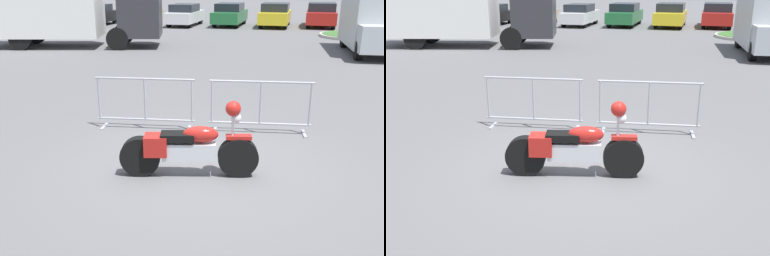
{
  "view_description": "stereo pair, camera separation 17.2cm",
  "coord_description": "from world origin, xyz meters",
  "views": [
    {
      "loc": [
        0.62,
        -6.4,
        2.93
      ],
      "look_at": [
        -0.14,
        0.08,
        0.65
      ],
      "focal_mm": 40.0,
      "sensor_mm": 36.0,
      "label": 1
    },
    {
      "loc": [
        0.79,
        -6.38,
        2.93
      ],
      "look_at": [
        -0.14,
        0.08,
        0.65
      ],
      "focal_mm": 40.0,
      "sensor_mm": 36.0,
      "label": 2
    }
  ],
  "objects": [
    {
      "name": "box_truck",
      "position": [
        -7.34,
        12.5,
        1.64
      ],
      "size": [
        7.91,
        3.14,
        2.98
      ],
      "rotation": [
        0.0,
        0.0,
        0.12
      ],
      "color": "white",
      "rests_on": "ground"
    },
    {
      "name": "parked_car_green",
      "position": [
        -0.28,
        22.69,
        0.74
      ],
      "size": [
        2.37,
        4.49,
        1.45
      ],
      "rotation": [
        0.0,
        0.0,
        1.42
      ],
      "color": "#236B38",
      "rests_on": "ground"
    },
    {
      "name": "ground_plane",
      "position": [
        0.0,
        0.0,
        0.0
      ],
      "size": [
        120.0,
        120.0,
        0.0
      ],
      "primitive_type": "plane",
      "color": "#5B5B5E"
    },
    {
      "name": "parked_car_yellow",
      "position": [
        2.66,
        22.48,
        0.75
      ],
      "size": [
        2.43,
        4.6,
        1.49
      ],
      "rotation": [
        0.0,
        0.0,
        1.42
      ],
      "color": "yellow",
      "rests_on": "ground"
    },
    {
      "name": "parked_car_red",
      "position": [
        5.6,
        22.8,
        0.76
      ],
      "size": [
        2.46,
        4.67,
        1.51
      ],
      "rotation": [
        0.0,
        0.0,
        1.42
      ],
      "color": "#B21E19",
      "rests_on": "ground"
    },
    {
      "name": "delivery_van",
      "position": [
        5.93,
        12.29,
        1.24
      ],
      "size": [
        2.21,
        5.09,
        2.31
      ],
      "rotation": [
        0.0,
        0.0,
        -1.62
      ],
      "color": "#B2B7BC",
      "rests_on": "ground"
    },
    {
      "name": "parked_car_white",
      "position": [
        -3.23,
        22.42,
        0.71
      ],
      "size": [
        2.27,
        4.31,
        1.39
      ],
      "rotation": [
        0.0,
        0.0,
        1.42
      ],
      "color": "white",
      "rests_on": "ground"
    },
    {
      "name": "motorcycle",
      "position": [
        -0.14,
        -0.32,
        0.46
      ],
      "size": [
        2.16,
        0.41,
        1.22
      ],
      "rotation": [
        0.0,
        0.0,
        0.1
      ],
      "color": "black",
      "rests_on": "ground"
    },
    {
      "name": "parked_car_tan",
      "position": [
        -6.17,
        22.63,
        0.72
      ],
      "size": [
        2.3,
        4.37,
        1.41
      ],
      "rotation": [
        0.0,
        0.0,
        1.42
      ],
      "color": "tan",
      "rests_on": "ground"
    },
    {
      "name": "planter_island",
      "position": [
        6.67,
        17.45,
        0.36
      ],
      "size": [
        3.8,
        3.8,
        1.1
      ],
      "color": "#ADA89E",
      "rests_on": "ground"
    },
    {
      "name": "crowd_barrier_near",
      "position": [
        -1.3,
        1.79,
        0.55
      ],
      "size": [
        2.02,
        0.45,
        1.07
      ],
      "rotation": [
        0.0,
        0.0,
        0.01
      ],
      "color": "#9EA0A5",
      "rests_on": "ground"
    },
    {
      "name": "parked_car_black",
      "position": [
        -9.11,
        22.03,
        0.69
      ],
      "size": [
        2.21,
        4.19,
        1.36
      ],
      "rotation": [
        0.0,
        0.0,
        1.42
      ],
      "color": "black",
      "rests_on": "ground"
    },
    {
      "name": "crowd_barrier_far",
      "position": [
        1.02,
        1.79,
        0.55
      ],
      "size": [
        2.02,
        0.45,
        1.07
      ],
      "rotation": [
        0.0,
        0.0,
        0.01
      ],
      "color": "#9EA0A5",
      "rests_on": "ground"
    },
    {
      "name": "pedestrian",
      "position": [
        -5.83,
        18.22,
        0.92
      ],
      "size": [
        0.48,
        0.48,
        1.69
      ],
      "rotation": [
        0.0,
        0.0,
        0.93
      ],
      "color": "#262838",
      "rests_on": "ground"
    }
  ]
}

